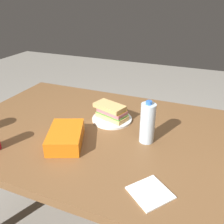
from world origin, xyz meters
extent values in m
cube|color=brown|center=(0.00, 0.00, 0.71)|extent=(1.57, 0.97, 0.04)
cylinder|color=brown|center=(0.70, -0.40, 0.35)|extent=(0.07, 0.07, 0.69)
cylinder|color=white|center=(0.03, -0.12, 0.74)|extent=(0.22, 0.22, 0.01)
cube|color=#DBB26B|center=(0.03, -0.12, 0.76)|extent=(0.19, 0.14, 0.02)
cube|color=#599E3F|center=(0.03, -0.12, 0.77)|extent=(0.18, 0.13, 0.01)
cube|color=#C6727A|center=(0.03, -0.12, 0.79)|extent=(0.17, 0.13, 0.02)
cube|color=yellow|center=(0.03, -0.12, 0.80)|extent=(0.17, 0.12, 0.01)
cube|color=#DBB26B|center=(0.04, -0.12, 0.82)|extent=(0.19, 0.14, 0.02)
cube|color=orange|center=(0.14, 0.17, 0.77)|extent=(0.23, 0.27, 0.07)
cylinder|color=silver|center=(-0.20, 0.01, 0.83)|extent=(0.07, 0.07, 0.19)
cylinder|color=blue|center=(-0.20, 0.01, 0.94)|extent=(0.03, 0.03, 0.02)
cube|color=white|center=(-0.30, 0.33, 0.74)|extent=(0.18, 0.18, 0.01)
camera|label=1|loc=(-0.41, 0.96, 1.37)|focal=37.90mm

